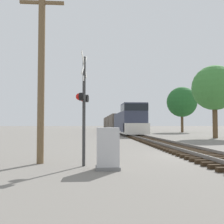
# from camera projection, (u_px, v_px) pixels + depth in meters

# --- Properties ---
(ground_plane) EXTENTS (400.00, 400.00, 0.00)m
(ground_plane) POSITION_uv_depth(u_px,v_px,m) (205.00, 157.00, 12.62)
(ground_plane) COLOR slate
(rail_track_bed) EXTENTS (2.60, 160.00, 0.31)m
(rail_track_bed) POSITION_uv_depth(u_px,v_px,m) (204.00, 154.00, 12.62)
(rail_track_bed) COLOR black
(rail_track_bed) RESTS_ON ground
(freight_train) EXTENTS (3.07, 66.10, 4.28)m
(freight_train) POSITION_uv_depth(u_px,v_px,m) (115.00, 123.00, 63.77)
(freight_train) COLOR #33384C
(freight_train) RESTS_ON ground
(crossing_signal_near) EXTENTS (0.47, 1.02, 4.34)m
(crossing_signal_near) POSITION_uv_depth(u_px,v_px,m) (83.00, 101.00, 10.00)
(crossing_signal_near) COLOR #333333
(crossing_signal_near) RESTS_ON ground
(relay_cabinet) EXTENTS (0.85, 0.69, 1.47)m
(relay_cabinet) POSITION_uv_depth(u_px,v_px,m) (108.00, 149.00, 9.15)
(relay_cabinet) COLOR slate
(relay_cabinet) RESTS_ON ground
(utility_pole) EXTENTS (1.80, 0.28, 7.21)m
(utility_pole) POSITION_uv_depth(u_px,v_px,m) (41.00, 71.00, 10.69)
(utility_pole) COLOR brown
(utility_pole) RESTS_ON ground
(tree_far_right) EXTENTS (5.09, 5.09, 8.26)m
(tree_far_right) POSITION_uv_depth(u_px,v_px,m) (214.00, 88.00, 29.74)
(tree_far_right) COLOR brown
(tree_far_right) RESTS_ON ground
(tree_mid_background) EXTENTS (5.73, 5.73, 8.67)m
(tree_mid_background) POSITION_uv_depth(u_px,v_px,m) (182.00, 102.00, 49.96)
(tree_mid_background) COLOR brown
(tree_mid_background) RESTS_ON ground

